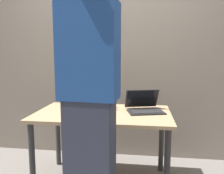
{
  "coord_description": "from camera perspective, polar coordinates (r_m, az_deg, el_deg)",
  "views": [
    {
      "loc": [
        0.38,
        -2.2,
        1.3
      ],
      "look_at": [
        0.09,
        0.0,
        0.98
      ],
      "focal_mm": 37.58,
      "sensor_mm": 36.0,
      "label": 1
    }
  ],
  "objects": [
    {
      "name": "beer_bottle_green",
      "position": [
        2.39,
        -5.64,
        -2.87
      ],
      "size": [
        0.08,
        0.08,
        0.29
      ],
      "color": "#333333",
      "rests_on": "desk"
    },
    {
      "name": "beer_bottle_brown",
      "position": [
        2.48,
        -2.37,
        -2.58
      ],
      "size": [
        0.06,
        0.06,
        0.28
      ],
      "color": "#1E5123",
      "rests_on": "desk"
    },
    {
      "name": "beer_bottle_dark",
      "position": [
        2.37,
        -2.41,
        -3.17
      ],
      "size": [
        0.06,
        0.06,
        0.28
      ],
      "color": "brown",
      "rests_on": "desk"
    },
    {
      "name": "desk",
      "position": [
        2.32,
        -2.18,
        -8.34
      ],
      "size": [
        1.31,
        0.76,
        0.73
      ],
      "color": "#9E8460",
      "rests_on": "ground"
    },
    {
      "name": "person_figure",
      "position": [
        1.63,
        -5.48,
        -4.44
      ],
      "size": [
        0.41,
        0.3,
        1.86
      ],
      "color": "#2D3347",
      "rests_on": "ground"
    },
    {
      "name": "laptop",
      "position": [
        2.36,
        7.84,
        -4.69
      ],
      "size": [
        0.41,
        0.4,
        0.21
      ],
      "color": "black",
      "rests_on": "desk"
    },
    {
      "name": "beer_bottle_amber",
      "position": [
        2.48,
        -5.45,
        -2.33
      ],
      "size": [
        0.07,
        0.07,
        0.32
      ],
      "color": "#472B14",
      "rests_on": "desk"
    },
    {
      "name": "back_wall",
      "position": [
        2.96,
        0.21,
        8.14
      ],
      "size": [
        6.0,
        0.1,
        2.6
      ],
      "primitive_type": "cube",
      "color": "gray",
      "rests_on": "ground"
    }
  ]
}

